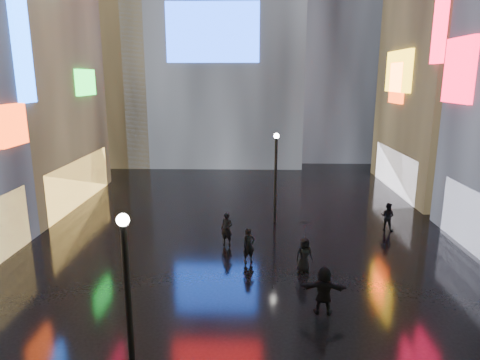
{
  "coord_description": "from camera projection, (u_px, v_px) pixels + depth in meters",
  "views": [
    {
      "loc": [
        0.36,
        -1.44,
        8.22
      ],
      "look_at": [
        0.0,
        12.0,
        5.0
      ],
      "focal_mm": 32.0,
      "sensor_mm": 36.0,
      "label": 1
    }
  ],
  "objects": [
    {
      "name": "tower_flank_left",
      "position": [
        104.0,
        27.0,
        41.48
      ],
      "size": [
        10.0,
        10.0,
        26.0
      ],
      "primitive_type": "cube",
      "color": "black",
      "rests_on": "ground"
    },
    {
      "name": "pedestrian_6",
      "position": [
        249.0,
        246.0,
        19.41
      ],
      "size": [
        0.69,
        0.59,
        1.59
      ],
      "primitive_type": "imported",
      "rotation": [
        0.0,
        0.0,
        0.43
      ],
      "color": "black",
      "rests_on": "ground"
    },
    {
      "name": "pedestrian_7",
      "position": [
        387.0,
        216.0,
        23.56
      ],
      "size": [
        0.95,
        0.9,
        1.54
      ],
      "primitive_type": "imported",
      "rotation": [
        0.0,
        0.0,
        2.56
      ],
      "color": "black",
      "rests_on": "ground"
    },
    {
      "name": "pedestrian_8",
      "position": [
        227.0,
        229.0,
        21.41
      ],
      "size": [
        0.72,
        0.6,
        1.68
      ],
      "primitive_type": "imported",
      "rotation": [
        0.0,
        0.0,
        5.9
      ],
      "color": "black",
      "rests_on": "ground"
    },
    {
      "name": "pedestrian_4",
      "position": [
        304.0,
        255.0,
        18.46
      ],
      "size": [
        0.85,
        0.66,
        1.53
      ],
      "primitive_type": "imported",
      "rotation": [
        0.0,
        0.0,
        0.26
      ],
      "color": "black",
      "rests_on": "ground"
    },
    {
      "name": "ground",
      "position": [
        244.0,
        236.0,
        22.77
      ],
      "size": [
        140.0,
        140.0,
        0.0
      ],
      "primitive_type": "plane",
      "color": "black",
      "rests_on": "ground"
    },
    {
      "name": "umbrella_2",
      "position": [
        305.0,
        230.0,
        18.19
      ],
      "size": [
        1.13,
        1.14,
        0.8
      ],
      "primitive_type": "imported",
      "rotation": [
        0.0,
        0.0,
        2.78
      ],
      "color": "black",
      "rests_on": "pedestrian_4"
    },
    {
      "name": "lamp_near",
      "position": [
        128.0,
        303.0,
        10.28
      ],
      "size": [
        0.3,
        0.3,
        5.2
      ],
      "color": "black",
      "rests_on": "ground"
    },
    {
      "name": "pedestrian_5",
      "position": [
        324.0,
        290.0,
        15.14
      ],
      "size": [
        1.68,
        0.69,
        1.76
      ],
      "primitive_type": "imported",
      "rotation": [
        0.0,
        0.0,
        3.03
      ],
      "color": "black",
      "rests_on": "ground"
    },
    {
      "name": "lamp_far",
      "position": [
        276.0,
        173.0,
        24.4
      ],
      "size": [
        0.3,
        0.3,
        5.2
      ],
      "color": "black",
      "rests_on": "ground"
    }
  ]
}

